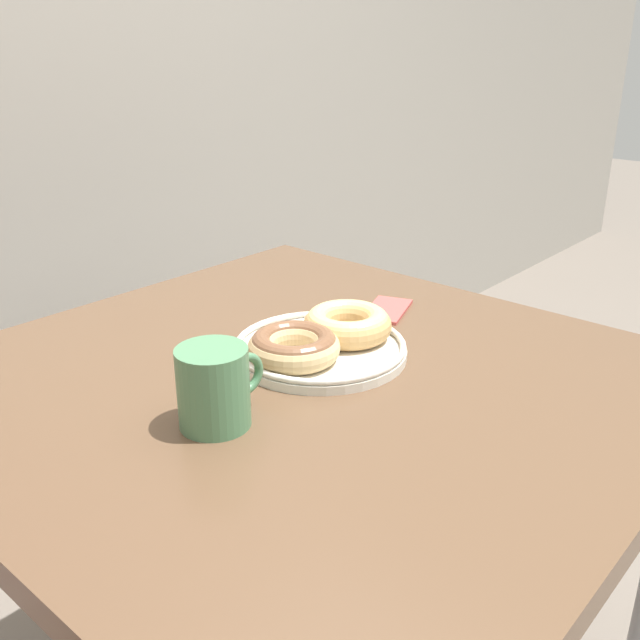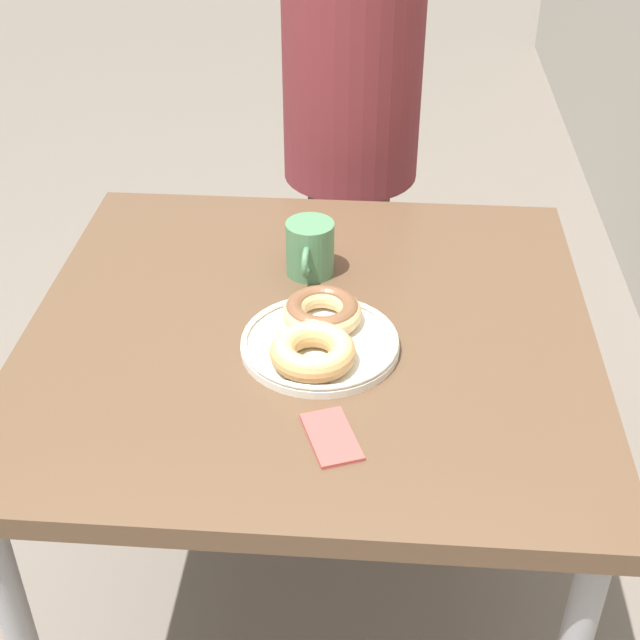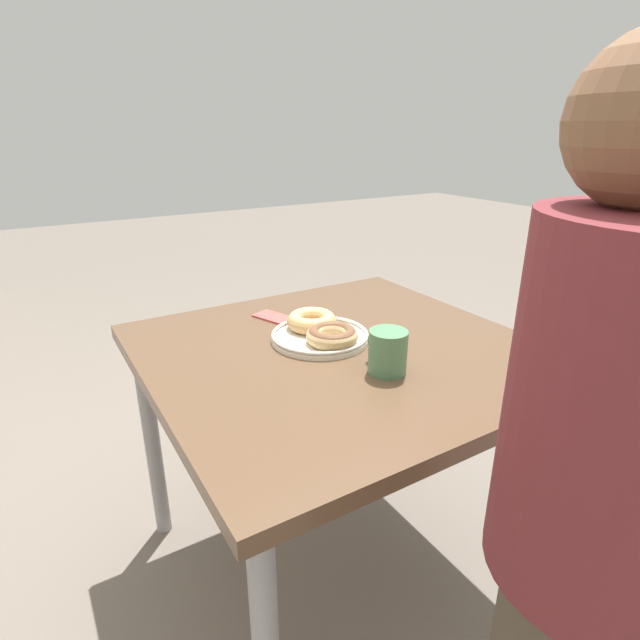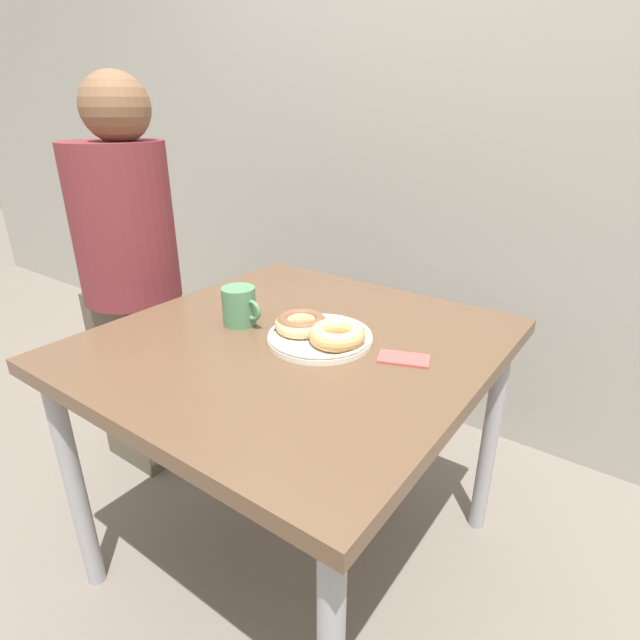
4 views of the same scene
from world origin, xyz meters
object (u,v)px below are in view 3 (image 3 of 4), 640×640
Objects in this scene: coffee_mug at (387,351)px; napkin at (273,317)px; dining_table at (340,373)px; donut_plate at (321,330)px; person_figure at (616,538)px.

napkin is at bearing 8.73° from coffee_mug.
dining_table is 0.13m from donut_plate.
coffee_mug is at bearing -175.26° from dining_table.
dining_table is 7.77× the size of coffee_mug.
dining_table is 7.32× the size of napkin.
donut_plate is 0.23m from napkin.
napkin reaches higher than dining_table.
donut_plate is (0.07, 0.02, 0.11)m from dining_table.
dining_table is 0.31m from napkin.
person_figure is (-0.77, 0.04, 0.08)m from dining_table.
donut_plate is 0.25m from coffee_mug.
person_figure is 10.37× the size of napkin.
person_figure reaches higher than donut_plate.
person_figure is 1.06m from napkin.
coffee_mug reaches higher than donut_plate.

